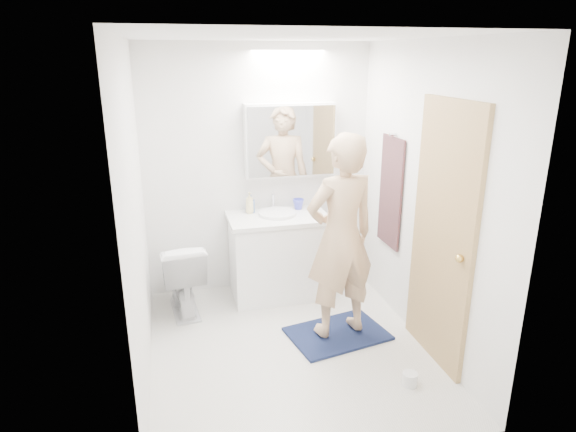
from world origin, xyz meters
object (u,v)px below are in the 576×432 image
object	(u,v)px
person	(341,237)
toothbrush_cup	(298,204)
toilet	(182,276)
toilet_paper_roll	(410,379)
vanity_cabinet	(278,257)
soap_bottle_a	(250,203)
soap_bottle_b	(251,204)
medicine_cabinet	(290,140)

from	to	relation	value
person	toothbrush_cup	bearing A→B (deg)	-97.08
toothbrush_cup	toilet	bearing A→B (deg)	-166.84
toilet	toothbrush_cup	size ratio (longest dim) A/B	6.27
toilet	toilet_paper_roll	world-z (taller)	toilet
toothbrush_cup	vanity_cabinet	bearing A→B (deg)	-146.54
soap_bottle_a	soap_bottle_b	distance (m)	0.04
medicine_cabinet	toothbrush_cup	distance (m)	0.63
toilet	soap_bottle_b	size ratio (longest dim) A/B	4.11
person	toilet_paper_roll	size ratio (longest dim) A/B	15.32
toothbrush_cup	person	bearing A→B (deg)	-85.99
toilet	soap_bottle_a	distance (m)	0.93
toilet	person	size ratio (longest dim) A/B	0.41
medicine_cabinet	person	size ratio (longest dim) A/B	0.52
toilet	person	world-z (taller)	person
medicine_cabinet	soap_bottle_a	size ratio (longest dim) A/B	4.26
medicine_cabinet	soap_bottle_a	distance (m)	0.71
toilet	toothbrush_cup	world-z (taller)	toothbrush_cup
toilet	toilet_paper_roll	distance (m)	2.18
vanity_cabinet	soap_bottle_a	xyz separation A→B (m)	(-0.25, 0.15, 0.53)
person	toilet_paper_roll	distance (m)	1.17
soap_bottle_a	soap_bottle_b	xyz separation A→B (m)	(0.02, 0.03, -0.02)
toilet	toilet_paper_roll	bearing A→B (deg)	129.85
medicine_cabinet	toilet_paper_roll	bearing A→B (deg)	-77.05
medicine_cabinet	toilet	size ratio (longest dim) A/B	1.26
person	soap_bottle_b	bearing A→B (deg)	-73.80
vanity_cabinet	toilet_paper_roll	distance (m)	1.78
vanity_cabinet	medicine_cabinet	distance (m)	1.14
soap_bottle_b	toilet_paper_roll	xyz separation A→B (m)	(0.83, -1.82, -0.85)
vanity_cabinet	toothbrush_cup	world-z (taller)	toothbrush_cup
person	medicine_cabinet	bearing A→B (deg)	-93.47
vanity_cabinet	soap_bottle_a	distance (m)	0.61
vanity_cabinet	toilet_paper_roll	world-z (taller)	vanity_cabinet
vanity_cabinet	soap_bottle_b	world-z (taller)	soap_bottle_b
soap_bottle_a	toothbrush_cup	xyz separation A→B (m)	(0.49, 0.01, -0.05)
person	toilet_paper_roll	bearing A→B (deg)	99.00
toothbrush_cup	soap_bottle_b	bearing A→B (deg)	177.57
toilet	toothbrush_cup	xyz separation A→B (m)	(1.18, 0.27, 0.52)
toilet	soap_bottle_b	xyz separation A→B (m)	(0.70, 0.29, 0.56)
vanity_cabinet	person	world-z (taller)	person
toilet_paper_roll	toilet	bearing A→B (deg)	135.02
soap_bottle_a	toilet_paper_roll	xyz separation A→B (m)	(0.84, -1.79, -0.87)
vanity_cabinet	medicine_cabinet	xyz separation A→B (m)	(0.17, 0.21, 1.11)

